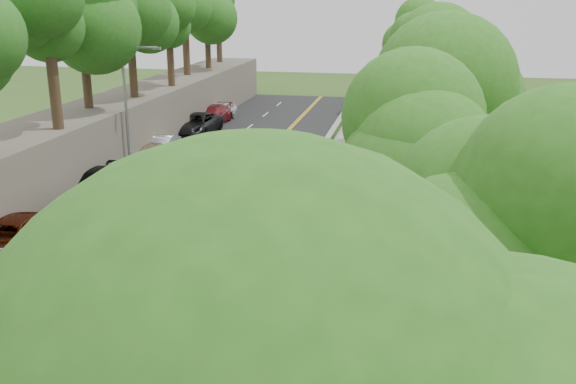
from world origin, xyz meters
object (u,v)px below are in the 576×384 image
Objects in this scene: streetlight at (129,101)px; person_far at (380,140)px; signpost at (240,273)px; car_1 at (72,217)px; car_2 at (9,238)px; construction_barrel at (359,155)px; concrete_block at (342,300)px; painter_0 at (302,211)px.

streetlight is 17.59m from person_far.
streetlight is 2.58× the size of signpost.
car_1 is 3.22m from car_2.
streetlight is at bearing 88.91° from car_2.
streetlight reaches higher than car_2.
streetlight is 10.89m from car_1.
car_1 reaches higher than construction_barrel.
signpost is 0.64× the size of car_1.
signpost is 3.72× the size of construction_barrel.
signpost is 2.67× the size of concrete_block.
person_far reaches higher than painter_0.
construction_barrel is 0.17× the size of car_1.
concrete_block is 0.68× the size of painter_0.
person_far is (-0.10, 24.30, 0.48)m from concrete_block.
signpost is at bearing -94.84° from construction_barrel.
person_far is (14.52, 22.01, 0.11)m from car_2.
signpost is at bearing 164.92° from painter_0.
car_2 is 3.25× the size of painter_0.
painter_0 is (11.91, -7.36, -3.74)m from streetlight.
person_far is (14.66, 8.98, -3.72)m from streetlight.
streetlight reaches higher than car_1.
signpost is at bearing -152.40° from concrete_block.
concrete_block is 14.29m from car_1.
car_2 is (-13.32, -19.04, 0.34)m from construction_barrel.
streetlight is at bearing -155.95° from construction_barrel.
car_1 is at bearing 158.57° from concrete_block.
streetlight is at bearing 98.37° from car_1.
construction_barrel is 3.24m from person_far.
concrete_block is at bearing -21.31° from car_1.
car_2 is at bearing -89.37° from streetlight.
streetlight reaches higher than painter_0.
person_far reaches higher than car_1.
signpost is 26.21m from person_far.
painter_0 is (-2.85, 7.96, 0.46)m from concrete_block.
streetlight is 9.61× the size of construction_barrel.
car_2 is (0.14, -13.03, -3.83)m from streetlight.
car_1 reaches higher than concrete_block.
streetlight is 20.72m from signpost.
car_1 is (-12.00, -16.10, 0.37)m from construction_barrel.
car_2 is 26.37m from person_far.
car_1 is at bearing 91.99° from painter_0.
car_1 is (-10.05, 6.92, -1.12)m from signpost.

